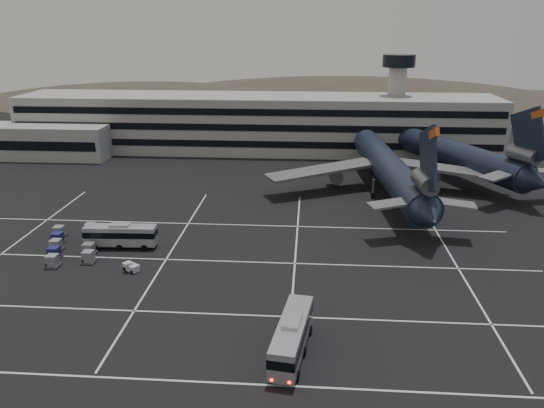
{
  "coord_description": "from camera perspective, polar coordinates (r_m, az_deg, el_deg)",
  "views": [
    {
      "loc": [
        13.68,
        -62.2,
        31.31
      ],
      "look_at": [
        8.1,
        14.37,
        5.0
      ],
      "focal_mm": 35.0,
      "sensor_mm": 36.0,
      "label": 1
    }
  ],
  "objects": [
    {
      "name": "ground",
      "position": [
        70.97,
        -7.45,
        -7.44
      ],
      "size": [
        260.0,
        260.0,
        0.0
      ],
      "primitive_type": "plane",
      "color": "black",
      "rests_on": "ground"
    },
    {
      "name": "lane_markings",
      "position": [
        71.42,
        -6.58,
        -7.21
      ],
      "size": [
        90.0,
        55.62,
        0.01
      ],
      "color": "silver",
      "rests_on": "ground"
    },
    {
      "name": "terminal",
      "position": [
        136.57,
        -2.92,
        8.61
      ],
      "size": [
        125.0,
        26.0,
        24.0
      ],
      "color": "gray",
      "rests_on": "ground"
    },
    {
      "name": "hills",
      "position": [
        236.26,
        5.2,
        8.26
      ],
      "size": [
        352.0,
        180.0,
        44.0
      ],
      "color": "#38332B",
      "rests_on": "ground"
    },
    {
      "name": "trijet_main",
      "position": [
        102.22,
        12.54,
        3.69
      ],
      "size": [
        47.29,
        57.69,
        18.08
      ],
      "rotation": [
        0.0,
        0.0,
        0.08
      ],
      "color": "black",
      "rests_on": "ground"
    },
    {
      "name": "trijet_far",
      "position": [
        120.26,
        18.05,
        5.55
      ],
      "size": [
        30.9,
        54.65,
        18.08
      ],
      "rotation": [
        0.0,
        0.0,
        0.42
      ],
      "color": "black",
      "rests_on": "ground"
    },
    {
      "name": "bus_near",
      "position": [
        53.77,
        2.15,
        -13.91
      ],
      "size": [
        4.2,
        11.5,
        3.97
      ],
      "rotation": [
        0.0,
        0.0,
        -0.14
      ],
      "color": "#9D9FA5",
      "rests_on": "ground"
    },
    {
      "name": "bus_far",
      "position": [
        80.53,
        -15.97,
        -3.19
      ],
      "size": [
        10.51,
        2.99,
        3.68
      ],
      "rotation": [
        0.0,
        0.0,
        1.61
      ],
      "color": "#9D9FA5",
      "rests_on": "ground"
    },
    {
      "name": "tug_b",
      "position": [
        73.18,
        -14.84,
        -6.57
      ],
      "size": [
        2.48,
        2.28,
        1.37
      ],
      "rotation": [
        0.0,
        0.0,
        0.95
      ],
      "color": "beige",
      "rests_on": "ground"
    },
    {
      "name": "uld_cluster",
      "position": [
        82.64,
        -20.64,
        -4.01
      ],
      "size": [
        10.62,
        14.54,
        1.71
      ],
      "rotation": [
        0.0,
        0.0,
        0.36
      ],
      "color": "#2D2D30",
      "rests_on": "ground"
    }
  ]
}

